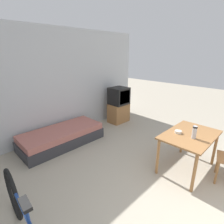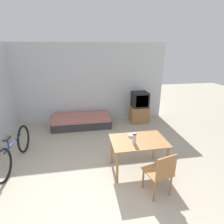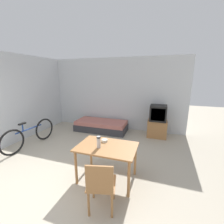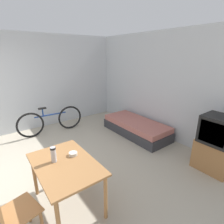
# 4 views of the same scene
# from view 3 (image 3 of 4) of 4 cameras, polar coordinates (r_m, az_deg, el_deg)

# --- Properties ---
(ground_plane) EXTENTS (20.00, 20.00, 0.00)m
(ground_plane) POSITION_cam_3_polar(r_m,az_deg,el_deg) (3.19, -27.92, -28.02)
(ground_plane) COLOR #B2A893
(wall_back) EXTENTS (5.64, 0.06, 2.70)m
(wall_back) POSITION_cam_3_polar(r_m,az_deg,el_deg) (5.88, -0.63, 6.89)
(wall_back) COLOR silver
(wall_back) RESTS_ON ground_plane
(wall_left) EXTENTS (0.06, 4.95, 2.70)m
(wall_left) POSITION_cam_3_polar(r_m,az_deg,el_deg) (5.56, -31.84, 4.45)
(wall_left) COLOR silver
(wall_left) RESTS_ON ground_plane
(daybed) EXTENTS (1.93, 0.84, 0.39)m
(daybed) POSITION_cam_3_polar(r_m,az_deg,el_deg) (5.72, -4.14, -5.26)
(daybed) COLOR #333338
(daybed) RESTS_ON ground_plane
(tv) EXTENTS (0.63, 0.50, 1.10)m
(tv) POSITION_cam_3_polar(r_m,az_deg,el_deg) (5.25, 16.96, -3.46)
(tv) COLOR #9E6B3D
(tv) RESTS_ON ground_plane
(dining_table) EXTENTS (1.14, 0.76, 0.73)m
(dining_table) POSITION_cam_3_polar(r_m,az_deg,el_deg) (3.00, -1.96, -14.40)
(dining_table) COLOR #9E6B3D
(dining_table) RESTS_ON ground_plane
(wooden_chair) EXTENTS (0.51, 0.51, 0.87)m
(wooden_chair) POSITION_cam_3_polar(r_m,az_deg,el_deg) (2.45, -4.31, -25.77)
(wooden_chair) COLOR #9E6B3D
(wooden_chair) RESTS_ON ground_plane
(bicycle) EXTENTS (0.16, 1.78, 0.78)m
(bicycle) POSITION_cam_3_polar(r_m,az_deg,el_deg) (5.06, -28.77, -7.58)
(bicycle) COLOR black
(bicycle) RESTS_ON ground_plane
(thermos_flask) EXTENTS (0.08, 0.08, 0.22)m
(thermos_flask) POSITION_cam_3_polar(r_m,az_deg,el_deg) (2.86, -5.10, -11.09)
(thermos_flask) COLOR #B7B7BC
(thermos_flask) RESTS_ON dining_table
(mate_bowl) EXTENTS (0.12, 0.12, 0.05)m
(mate_bowl) POSITION_cam_3_polar(r_m,az_deg,el_deg) (3.13, -2.84, -10.79)
(mate_bowl) COLOR beige
(mate_bowl) RESTS_ON dining_table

